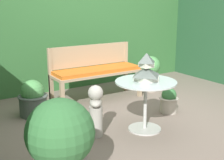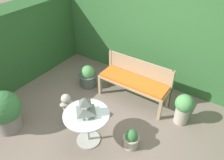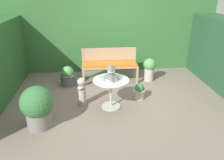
% 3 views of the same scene
% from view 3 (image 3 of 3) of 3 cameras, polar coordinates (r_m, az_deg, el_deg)
% --- Properties ---
extents(ground, '(30.00, 30.00, 0.00)m').
position_cam_3_polar(ground, '(5.23, 1.50, -4.74)').
color(ground, '#75665B').
extents(foliage_hedge_back, '(6.40, 0.90, 2.12)m').
position_cam_3_polar(foliage_hedge_back, '(7.09, -0.83, 11.90)').
color(foliage_hedge_back, '#336633').
rests_on(foliage_hedge_back, ground).
extents(garden_bench, '(1.51, 0.49, 0.54)m').
position_cam_3_polar(garden_bench, '(5.97, -0.57, 3.79)').
color(garden_bench, tan).
rests_on(garden_bench, ground).
extents(bench_backrest, '(1.51, 0.06, 0.90)m').
position_cam_3_polar(bench_backrest, '(6.12, -0.77, 6.20)').
color(bench_backrest, tan).
rests_on(bench_backrest, ground).
extents(patio_table, '(0.77, 0.77, 0.65)m').
position_cam_3_polar(patio_table, '(4.65, -0.27, -1.46)').
color(patio_table, '#B7B7B2').
rests_on(patio_table, ground).
extents(pagoda_birdhouse, '(0.30, 0.30, 0.35)m').
position_cam_3_polar(pagoda_birdhouse, '(4.54, -0.27, 1.81)').
color(pagoda_birdhouse, silver).
rests_on(pagoda_birdhouse, patio_table).
extents(garden_bust, '(0.26, 0.30, 0.65)m').
position_cam_3_polar(garden_bust, '(4.85, -7.86, -2.69)').
color(garden_bust, '#A39E93').
rests_on(garden_bust, ground).
extents(potted_plant_bench_left, '(0.28, 0.28, 0.38)m').
position_cam_3_polar(potted_plant_bench_left, '(5.17, 7.11, -2.99)').
color(potted_plant_bench_left, '#ADA393').
rests_on(potted_plant_bench_left, ground).
extents(potted_plant_table_near, '(0.35, 0.35, 0.64)m').
position_cam_3_polar(potted_plant_table_near, '(6.17, 9.74, 3.05)').
color(potted_plant_table_near, '#ADA393').
rests_on(potted_plant_table_near, ground).
extents(potted_plant_patio_mid, '(0.43, 0.43, 0.53)m').
position_cam_3_polar(potted_plant_patio_mid, '(5.94, -11.46, 0.95)').
color(potted_plant_patio_mid, '#4C5651').
rests_on(potted_plant_patio_mid, ground).
extents(potted_plant_path_edge, '(0.61, 0.61, 0.82)m').
position_cam_3_polar(potted_plant_path_edge, '(4.26, -18.87, -6.56)').
color(potted_plant_path_edge, slate).
rests_on(potted_plant_path_edge, ground).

